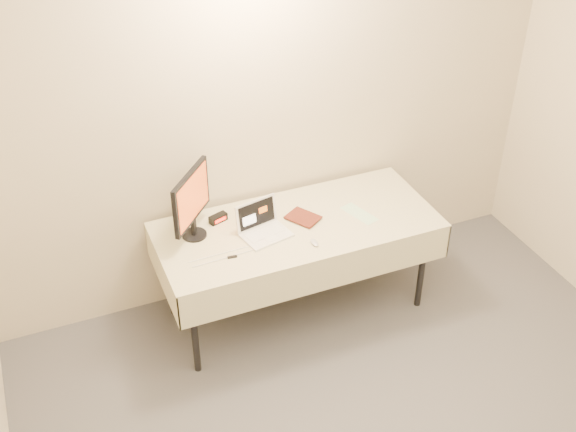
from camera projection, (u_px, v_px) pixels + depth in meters
name	position (u px, v px, depth m)	size (l,w,h in m)	color
back_wall	(271.00, 111.00, 4.74)	(4.00, 0.10, 2.70)	beige
table	(297.00, 232.00, 4.78)	(1.86, 0.81, 0.74)	black
laptop	(262.00, 226.00, 4.63)	(0.34, 0.30, 0.21)	white
monitor	(191.00, 200.00, 4.48)	(0.32, 0.36, 0.47)	black
book	(296.00, 211.00, 4.68)	(0.16, 0.02, 0.21)	maroon
alarm_clock	(218.00, 218.00, 4.75)	(0.13, 0.09, 0.05)	black
clicker	(315.00, 243.00, 4.56)	(0.04, 0.08, 0.02)	#B8B8BB
paper_form	(359.00, 214.00, 4.84)	(0.11, 0.27, 0.00)	#B8E7BB
usb_dongle	(232.00, 257.00, 4.45)	(0.06, 0.02, 0.01)	black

